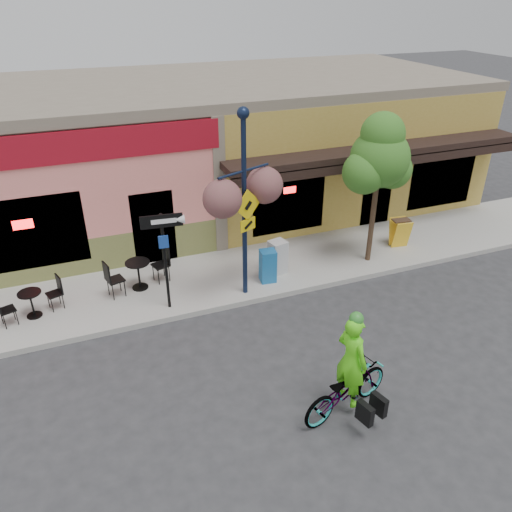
{
  "coord_description": "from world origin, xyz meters",
  "views": [
    {
      "loc": [
        -4.91,
        -9.58,
        7.27
      ],
      "look_at": [
        -1.01,
        0.5,
        1.4
      ],
      "focal_mm": 35.0,
      "sensor_mm": 36.0,
      "label": 1
    }
  ],
  "objects": [
    {
      "name": "lamp_post",
      "position": [
        -1.16,
        0.9,
        2.56
      ],
      "size": [
        1.65,
        1.13,
        4.81
      ],
      "primitive_type": null,
      "rotation": [
        0.0,
        0.0,
        0.38
      ],
      "color": "#111C37",
      "rests_on": "sidewalk"
    },
    {
      "name": "cafe_set_right",
      "position": [
        -3.71,
        2.11,
        0.66
      ],
      "size": [
        1.87,
        1.27,
        1.03
      ],
      "primitive_type": null,
      "rotation": [
        0.0,
        0.0,
        0.27
      ],
      "color": "black",
      "rests_on": "sidewalk"
    },
    {
      "name": "cyclist_rider",
      "position": [
        -0.7,
        -3.56,
        0.96
      ],
      "size": [
        0.62,
        0.79,
        1.91
      ],
      "primitive_type": "imported",
      "rotation": [
        0.0,
        0.0,
        1.83
      ],
      "color": "#5AF119",
      "rests_on": "ground"
    },
    {
      "name": "building",
      "position": [
        0.0,
        7.5,
        2.25
      ],
      "size": [
        18.2,
        8.2,
        4.5
      ],
      "primitive_type": null,
      "color": "#F28177",
      "rests_on": "ground"
    },
    {
      "name": "cafe_set_left",
      "position": [
        -6.35,
        1.74,
        0.59
      ],
      "size": [
        1.63,
        1.15,
        0.88
      ],
      "primitive_type": null,
      "rotation": [
        0.0,
        0.0,
        0.31
      ],
      "color": "black",
      "rests_on": "sidewalk"
    },
    {
      "name": "bicycle",
      "position": [
        -0.75,
        -3.56,
        0.54
      ],
      "size": [
        2.17,
        1.22,
        1.08
      ],
      "primitive_type": "imported",
      "rotation": [
        0.0,
        0.0,
        1.83
      ],
      "color": "maroon",
      "rests_on": "ground"
    },
    {
      "name": "street_tree",
      "position": [
        2.82,
        1.27,
        2.33
      ],
      "size": [
        2.18,
        2.18,
        4.36
      ],
      "primitive_type": null,
      "rotation": [
        0.0,
        0.0,
        0.35
      ],
      "color": "#3D7A26",
      "rests_on": "sidewalk"
    },
    {
      "name": "newspaper_box_grey",
      "position": [
        0.03,
        1.55,
        0.63
      ],
      "size": [
        0.53,
        0.5,
        0.97
      ],
      "primitive_type": null,
      "rotation": [
        0.0,
        0.0,
        0.22
      ],
      "color": "#BBBBBB",
      "rests_on": "sidewalk"
    },
    {
      "name": "curb",
      "position": [
        0.0,
        0.55,
        0.07
      ],
      "size": [
        24.0,
        0.12,
        0.15
      ],
      "primitive_type": "cube",
      "color": "#A8A59E",
      "rests_on": "ground"
    },
    {
      "name": "one_way_sign",
      "position": [
        -3.18,
        0.94,
        1.42
      ],
      "size": [
        0.99,
        0.31,
        2.55
      ],
      "primitive_type": null,
      "rotation": [
        0.0,
        0.0,
        -0.1
      ],
      "color": "black",
      "rests_on": "sidewalk"
    },
    {
      "name": "sandwich_board",
      "position": [
        4.16,
        1.53,
        0.59
      ],
      "size": [
        0.58,
        0.46,
        0.89
      ],
      "primitive_type": null,
      "rotation": [
        0.0,
        0.0,
        -0.13
      ],
      "color": "yellow",
      "rests_on": "sidewalk"
    },
    {
      "name": "newspaper_box_blue",
      "position": [
        -0.39,
        1.22,
        0.61
      ],
      "size": [
        0.45,
        0.41,
        0.92
      ],
      "primitive_type": null,
      "rotation": [
        0.0,
        0.0,
        -0.11
      ],
      "color": "#1B63A2",
      "rests_on": "sidewalk"
    },
    {
      "name": "sidewalk",
      "position": [
        0.0,
        2.0,
        0.07
      ],
      "size": [
        24.0,
        3.0,
        0.15
      ],
      "primitive_type": "cube",
      "color": "#9E9B93",
      "rests_on": "ground"
    },
    {
      "name": "ground",
      "position": [
        0.0,
        0.0,
        0.0
      ],
      "size": [
        90.0,
        90.0,
        0.0
      ],
      "primitive_type": "plane",
      "color": "#2D2D30",
      "rests_on": "ground"
    }
  ]
}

